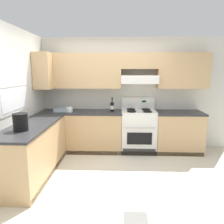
# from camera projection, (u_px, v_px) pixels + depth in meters

# --- Properties ---
(ground_plane) EXTENTS (7.04, 7.04, 0.00)m
(ground_plane) POSITION_uv_depth(u_px,v_px,m) (106.00, 176.00, 3.80)
(ground_plane) COLOR beige
(floor_accent_tile) EXTENTS (0.30, 0.30, 0.01)m
(floor_accent_tile) POSITION_uv_depth(u_px,v_px,m) (136.00, 219.00, 2.67)
(floor_accent_tile) COLOR slate
(floor_accent_tile) RESTS_ON ground_plane
(wall_back) EXTENTS (4.68, 0.57, 2.55)m
(wall_back) POSITION_uv_depth(u_px,v_px,m) (128.00, 85.00, 5.01)
(wall_back) COLOR silver
(wall_back) RESTS_ON ground_plane
(wall_left) EXTENTS (0.47, 4.00, 2.55)m
(wall_left) POSITION_uv_depth(u_px,v_px,m) (16.00, 97.00, 3.84)
(wall_left) COLOR silver
(wall_left) RESTS_ON ground_plane
(counter_back_run) EXTENTS (3.60, 0.65, 0.91)m
(counter_back_run) POSITION_uv_depth(u_px,v_px,m) (116.00, 131.00, 4.93)
(counter_back_run) COLOR tan
(counter_back_run) RESTS_ON ground_plane
(counter_left_run) EXTENTS (0.63, 1.91, 0.91)m
(counter_left_run) POSITION_uv_depth(u_px,v_px,m) (34.00, 150.00, 3.76)
(counter_left_run) COLOR tan
(counter_left_run) RESTS_ON ground_plane
(stove) EXTENTS (0.76, 0.62, 1.20)m
(stove) POSITION_uv_depth(u_px,v_px,m) (138.00, 130.00, 4.92)
(stove) COLOR white
(stove) RESTS_ON ground_plane
(wine_bottle) EXTENTS (0.08, 0.08, 0.32)m
(wine_bottle) POSITION_uv_depth(u_px,v_px,m) (112.00, 106.00, 4.84)
(wine_bottle) COLOR black
(wine_bottle) RESTS_ON counter_back_run
(bowl) EXTENTS (0.37, 0.27, 0.07)m
(bowl) POSITION_uv_depth(u_px,v_px,m) (63.00, 110.00, 4.89)
(bowl) COLOR #9EADB7
(bowl) RESTS_ON counter_back_run
(bucket) EXTENTS (0.23, 0.23, 0.26)m
(bucket) POSITION_uv_depth(u_px,v_px,m) (20.00, 122.00, 3.26)
(bucket) COLOR black
(bucket) RESTS_ON counter_left_run
(paper_towel_roll) EXTENTS (0.14, 0.14, 0.10)m
(paper_towel_roll) POSITION_uv_depth(u_px,v_px,m) (69.00, 110.00, 4.80)
(paper_towel_roll) COLOR white
(paper_towel_roll) RESTS_ON counter_back_run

